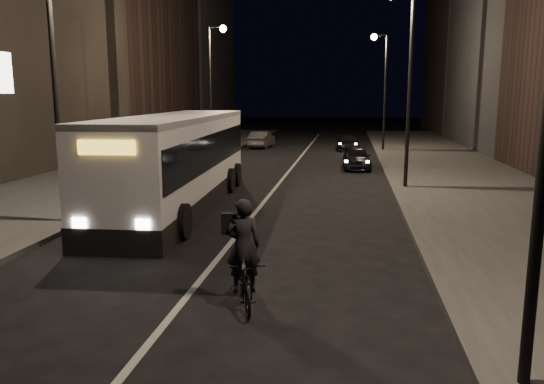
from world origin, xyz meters
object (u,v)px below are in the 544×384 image
(streetlight_right_mid, at_px, (404,62))
(city_bus, at_px, (178,158))
(car_far, at_px, (348,143))
(streetlight_left_near, at_px, (61,49))
(streetlight_left_far, at_px, (214,74))
(streetlight_right_far, at_px, (382,76))
(car_near, at_px, (356,158))
(cyclist_on_bicycle, at_px, (245,271))
(car_mid, at_px, (262,139))

(streetlight_right_mid, xyz_separation_m, city_bus, (-8.24, -4.81, -3.55))
(city_bus, bearing_deg, car_far, 72.01)
(streetlight_left_near, bearing_deg, streetlight_left_far, 90.00)
(streetlight_right_far, distance_m, car_far, 5.36)
(streetlight_left_near, relative_size, car_near, 2.24)
(streetlight_left_near, xyz_separation_m, cyclist_on_bicycle, (6.60, -5.59, -4.64))
(streetlight_left_near, height_order, car_near, streetlight_left_near)
(streetlight_right_far, distance_m, car_near, 10.79)
(streetlight_right_mid, height_order, streetlight_left_far, same)
(streetlight_left_far, xyz_separation_m, cyclist_on_bicycle, (6.60, -23.59, -4.64))
(cyclist_on_bicycle, bearing_deg, car_near, 67.05)
(car_far, bearing_deg, streetlight_left_near, -112.24)
(streetlight_left_near, bearing_deg, city_bus, 52.80)
(streetlight_right_mid, distance_m, cyclist_on_bicycle, 14.92)
(car_mid, bearing_deg, car_far, 176.11)
(streetlight_left_far, distance_m, car_mid, 9.23)
(streetlight_right_far, xyz_separation_m, car_near, (-1.74, -9.53, -4.74))
(streetlight_left_near, xyz_separation_m, car_mid, (1.73, 25.73, -4.73))
(city_bus, height_order, car_far, city_bus)
(cyclist_on_bicycle, distance_m, car_far, 30.39)
(streetlight_right_far, bearing_deg, cyclist_on_bicycle, -97.83)
(streetlight_right_far, xyz_separation_m, streetlight_left_near, (-10.66, -24.00, 0.00))
(cyclist_on_bicycle, bearing_deg, streetlight_left_far, 89.29)
(cyclist_on_bicycle, xyz_separation_m, car_far, (1.82, 30.33, -0.16))
(car_near, bearing_deg, streetlight_left_far, 155.31)
(city_bus, distance_m, car_far, 22.41)
(streetlight_right_mid, xyz_separation_m, car_mid, (-8.93, 17.73, -4.73))
(cyclist_on_bicycle, bearing_deg, streetlight_right_mid, 56.99)
(city_bus, distance_m, car_mid, 22.58)
(cyclist_on_bicycle, bearing_deg, streetlight_left_near, 123.40)
(streetlight_left_far, height_order, car_mid, streetlight_left_far)
(streetlight_right_mid, xyz_separation_m, car_far, (-2.25, 16.75, -4.80))
(streetlight_left_far, distance_m, car_near, 10.70)
(car_far, bearing_deg, streetlight_left_far, -144.74)
(streetlight_right_far, xyz_separation_m, cyclist_on_bicycle, (-4.07, -29.59, -4.64))
(streetlight_left_near, bearing_deg, cyclist_on_bicycle, -40.26)
(city_bus, xyz_separation_m, car_far, (5.99, 21.55, -1.25))
(streetlight_right_mid, xyz_separation_m, car_near, (-1.74, 6.47, -4.74))
(streetlight_left_far, xyz_separation_m, city_bus, (2.42, -14.81, -3.55))
(streetlight_right_mid, bearing_deg, streetlight_right_far, 90.00)
(car_mid, xyz_separation_m, car_far, (6.68, -0.99, -0.08))
(streetlight_right_far, relative_size, streetlight_left_near, 1.00)
(streetlight_right_mid, relative_size, cyclist_on_bicycle, 3.78)
(cyclist_on_bicycle, bearing_deg, car_far, 70.24)
(streetlight_left_far, distance_m, city_bus, 15.42)
(car_near, xyz_separation_m, car_mid, (-7.19, 11.27, 0.02))
(streetlight_left_far, bearing_deg, streetlight_left_near, -90.00)
(streetlight_right_mid, xyz_separation_m, streetlight_right_far, (0.00, 16.00, 0.00))
(streetlight_left_near, height_order, car_mid, streetlight_left_near)
(car_near, distance_m, car_far, 10.29)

